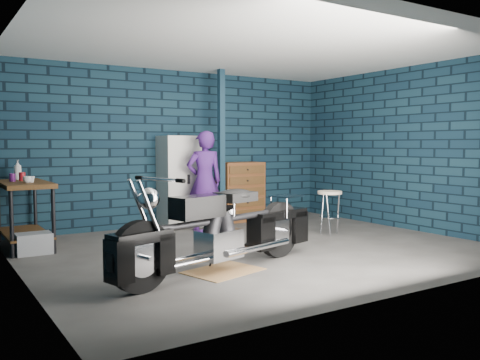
% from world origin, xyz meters
% --- Properties ---
extents(ground, '(6.00, 6.00, 0.00)m').
position_xyz_m(ground, '(0.00, 0.00, 0.00)').
color(ground, '#53514E').
rests_on(ground, ground).
extents(room_walls, '(6.02, 5.01, 2.71)m').
position_xyz_m(room_walls, '(0.00, 0.55, 1.90)').
color(room_walls, '#0E2331').
rests_on(room_walls, ground).
extents(support_post, '(0.10, 0.10, 2.70)m').
position_xyz_m(support_post, '(0.55, 1.95, 1.35)').
color(support_post, '#122B3B').
rests_on(support_post, ground).
extents(workbench, '(0.60, 1.40, 0.91)m').
position_xyz_m(workbench, '(-2.68, 1.75, 0.46)').
color(workbench, brown).
rests_on(workbench, ground).
extents(drip_mat, '(0.93, 0.79, 0.01)m').
position_xyz_m(drip_mat, '(-1.03, -0.83, 0.00)').
color(drip_mat, brown).
rests_on(drip_mat, ground).
extents(motorcycle, '(2.58, 1.30, 1.10)m').
position_xyz_m(motorcycle, '(-1.03, -0.83, 0.55)').
color(motorcycle, black).
rests_on(motorcycle, ground).
extents(person, '(0.67, 0.51, 1.63)m').
position_xyz_m(person, '(0.07, 1.67, 0.82)').
color(person, '#451D6E').
rests_on(person, ground).
extents(storage_bin, '(0.44, 0.31, 0.27)m').
position_xyz_m(storage_bin, '(-2.66, 1.25, 0.14)').
color(storage_bin, '#989BA0').
rests_on(storage_bin, ground).
extents(locker, '(0.73, 0.52, 1.56)m').
position_xyz_m(locker, '(-0.07, 2.23, 0.78)').
color(locker, beige).
rests_on(locker, ground).
extents(tool_chest, '(0.82, 0.45, 1.09)m').
position_xyz_m(tool_chest, '(1.13, 2.23, 0.54)').
color(tool_chest, brown).
rests_on(tool_chest, ground).
extents(shop_stool, '(0.48, 0.48, 0.69)m').
position_xyz_m(shop_stool, '(1.54, 0.28, 0.34)').
color(shop_stool, beige).
rests_on(shop_stool, ground).
extents(cup_a, '(0.14, 0.14, 0.09)m').
position_xyz_m(cup_a, '(-2.68, 1.49, 0.95)').
color(cup_a, beige).
rests_on(cup_a, workbench).
extents(cup_b, '(0.12, 0.12, 0.08)m').
position_xyz_m(cup_b, '(-2.62, 1.50, 0.95)').
color(cup_b, beige).
rests_on(cup_b, workbench).
extents(mug_purple, '(0.09, 0.09, 0.11)m').
position_xyz_m(mug_purple, '(-2.81, 1.84, 0.96)').
color(mug_purple, '#5A1863').
rests_on(mug_purple, workbench).
extents(mug_red, '(0.09, 0.09, 0.12)m').
position_xyz_m(mug_red, '(-2.67, 1.95, 0.97)').
color(mug_red, maroon).
rests_on(mug_red, workbench).
extents(bottle, '(0.13, 0.13, 0.29)m').
position_xyz_m(bottle, '(-2.68, 2.23, 1.05)').
color(bottle, '#989BA0').
rests_on(bottle, workbench).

